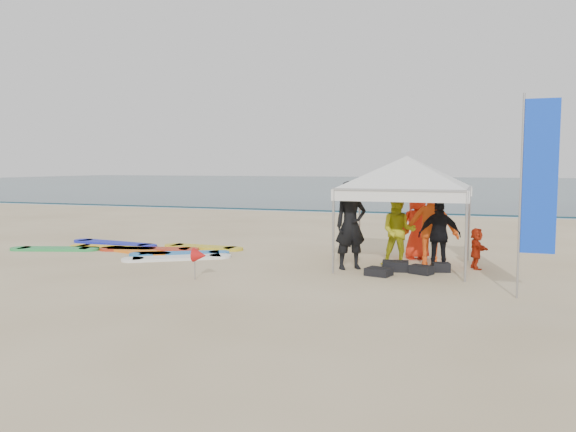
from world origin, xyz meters
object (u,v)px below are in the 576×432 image
at_px(person_orange_a, 431,223).
at_px(person_black_a, 351,225).
at_px(person_black_b, 440,235).
at_px(feather_flag, 538,179).
at_px(person_seated, 476,248).
at_px(person_yellow, 398,231).
at_px(person_orange_b, 417,226).
at_px(canopy_tent, 407,156).
at_px(marker_pennant, 200,256).
at_px(surfboard_spread, 140,250).

bearing_deg(person_orange_a, person_black_a, 28.79).
distance_m(person_orange_a, person_black_b, 0.62).
bearing_deg(feather_flag, person_seated, 109.69).
bearing_deg(person_seated, feather_flag, -177.42).
distance_m(person_yellow, person_seated, 1.74).
relative_size(person_yellow, feather_flag, 0.46).
bearing_deg(person_orange_a, person_yellow, 25.39).
distance_m(person_orange_b, feather_flag, 4.50).
relative_size(person_black_b, person_seated, 1.68).
relative_size(person_black_b, canopy_tent, 0.41).
relative_size(person_orange_b, person_seated, 1.79).
xyz_separation_m(person_black_b, marker_pennant, (-4.46, -2.67, -0.28)).
xyz_separation_m(person_orange_b, feather_flag, (2.36, -3.62, 1.24)).
distance_m(person_orange_a, person_orange_b, 0.91).
relative_size(person_yellow, person_orange_a, 0.83).
height_order(person_black_a, feather_flag, feather_flag).
distance_m(person_black_a, person_yellow, 1.17).
xyz_separation_m(person_black_b, surfboard_spread, (-7.83, 0.23, -0.74)).
bearing_deg(person_seated, person_black_b, 101.16).
xyz_separation_m(person_black_a, person_black_b, (1.88, 0.49, -0.20)).
bearing_deg(person_seated, person_orange_a, 66.19).
relative_size(person_seated, surfboard_spread, 0.15).
height_order(marker_pennant, surfboard_spread, marker_pennant).
bearing_deg(feather_flag, surfboard_spread, 165.31).
height_order(feather_flag, surfboard_spread, feather_flag).
height_order(person_seated, feather_flag, feather_flag).
relative_size(person_black_a, canopy_tent, 0.51).
bearing_deg(person_orange_a, person_black_b, 110.74).
distance_m(person_orange_a, canopy_tent, 1.64).
bearing_deg(person_black_b, marker_pennant, 22.46).
relative_size(person_yellow, person_black_b, 1.05).
bearing_deg(person_orange_b, surfboard_spread, -18.62).
bearing_deg(marker_pennant, person_orange_a, 37.15).
bearing_deg(person_black_b, canopy_tent, -24.07).
distance_m(person_orange_a, marker_pennant, 5.32).
bearing_deg(person_black_a, canopy_tent, -2.70).
bearing_deg(surfboard_spread, person_orange_b, 8.78).
height_order(person_yellow, person_orange_b, person_orange_b).
relative_size(person_orange_b, canopy_tent, 0.43).
xyz_separation_m(person_black_a, person_orange_b, (1.25, 1.84, -0.15)).
bearing_deg(person_yellow, person_seated, 2.42).
bearing_deg(person_orange_b, feather_flag, 95.71).
bearing_deg(feather_flag, person_black_b, 127.31).
distance_m(person_black_b, marker_pennant, 5.21).
distance_m(canopy_tent, surfboard_spread, 7.48).
height_order(person_orange_b, person_seated, person_orange_b).
xyz_separation_m(marker_pennant, surfboard_spread, (-3.37, 2.90, -0.46)).
bearing_deg(surfboard_spread, person_yellow, -0.57).
bearing_deg(marker_pennant, person_yellow, 38.59).
distance_m(person_black_a, surfboard_spread, 6.07).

